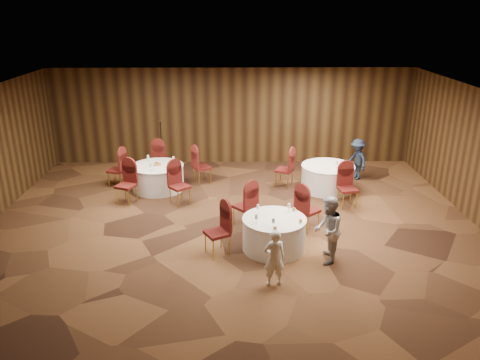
{
  "coord_description": "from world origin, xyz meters",
  "views": [
    {
      "loc": [
        0.05,
        -10.41,
        5.03
      ],
      "look_at": [
        0.2,
        0.2,
        1.1
      ],
      "focal_mm": 35.0,
      "sensor_mm": 36.0,
      "label": 1
    }
  ],
  "objects_px": {
    "woman_a": "(274,258)",
    "table_right": "(327,177)",
    "man_c": "(357,159)",
    "mic_stand": "(162,156)",
    "table_main": "(274,234)",
    "woman_b": "(328,230)",
    "table_left": "(158,177)"
  },
  "relations": [
    {
      "from": "table_main",
      "to": "woman_b",
      "type": "bearing_deg",
      "value": -27.31
    },
    {
      "from": "table_left",
      "to": "table_right",
      "type": "bearing_deg",
      "value": -0.99
    },
    {
      "from": "table_main",
      "to": "table_left",
      "type": "height_order",
      "value": "same"
    },
    {
      "from": "woman_a",
      "to": "man_c",
      "type": "distance_m",
      "value": 6.62
    },
    {
      "from": "table_main",
      "to": "man_c",
      "type": "bearing_deg",
      "value": 56.72
    },
    {
      "from": "table_right",
      "to": "woman_a",
      "type": "height_order",
      "value": "woman_a"
    },
    {
      "from": "man_c",
      "to": "table_right",
      "type": "bearing_deg",
      "value": -69.98
    },
    {
      "from": "table_main",
      "to": "woman_b",
      "type": "distance_m",
      "value": 1.24
    },
    {
      "from": "man_c",
      "to": "woman_a",
      "type": "bearing_deg",
      "value": -46.94
    },
    {
      "from": "table_left",
      "to": "woman_a",
      "type": "relative_size",
      "value": 1.31
    },
    {
      "from": "mic_stand",
      "to": "woman_b",
      "type": "relative_size",
      "value": 1.08
    },
    {
      "from": "table_right",
      "to": "woman_a",
      "type": "bearing_deg",
      "value": -111.59
    },
    {
      "from": "table_right",
      "to": "woman_a",
      "type": "relative_size",
      "value": 1.33
    },
    {
      "from": "table_right",
      "to": "woman_b",
      "type": "relative_size",
      "value": 1.05
    },
    {
      "from": "mic_stand",
      "to": "woman_b",
      "type": "bearing_deg",
      "value": -54.74
    },
    {
      "from": "table_left",
      "to": "mic_stand",
      "type": "height_order",
      "value": "mic_stand"
    },
    {
      "from": "table_main",
      "to": "man_c",
      "type": "relative_size",
      "value": 1.09
    },
    {
      "from": "table_main",
      "to": "table_left",
      "type": "relative_size",
      "value": 0.92
    },
    {
      "from": "table_left",
      "to": "woman_a",
      "type": "xyz_separation_m",
      "value": [
        2.97,
        -5.08,
        0.2
      ]
    },
    {
      "from": "woman_a",
      "to": "table_right",
      "type": "bearing_deg",
      "value": -123.41
    },
    {
      "from": "woman_a",
      "to": "man_c",
      "type": "height_order",
      "value": "man_c"
    },
    {
      "from": "table_main",
      "to": "mic_stand",
      "type": "relative_size",
      "value": 0.89
    },
    {
      "from": "mic_stand",
      "to": "man_c",
      "type": "height_order",
      "value": "mic_stand"
    },
    {
      "from": "woman_b",
      "to": "man_c",
      "type": "relative_size",
      "value": 1.14
    },
    {
      "from": "table_main",
      "to": "table_right",
      "type": "distance_m",
      "value": 4.03
    },
    {
      "from": "woman_b",
      "to": "man_c",
      "type": "bearing_deg",
      "value": 172.21
    },
    {
      "from": "table_right",
      "to": "mic_stand",
      "type": "bearing_deg",
      "value": 159.2
    },
    {
      "from": "mic_stand",
      "to": "table_main",
      "type": "bearing_deg",
      "value": -59.67
    },
    {
      "from": "table_right",
      "to": "woman_a",
      "type": "xyz_separation_m",
      "value": [
        -1.97,
        -4.99,
        0.2
      ]
    },
    {
      "from": "table_right",
      "to": "man_c",
      "type": "xyz_separation_m",
      "value": [
        1.07,
        0.89,
        0.26
      ]
    },
    {
      "from": "man_c",
      "to": "table_main",
      "type": "bearing_deg",
      "value": -52.81
    },
    {
      "from": "table_left",
      "to": "man_c",
      "type": "xyz_separation_m",
      "value": [
        6.02,
        0.8,
        0.26
      ]
    }
  ]
}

